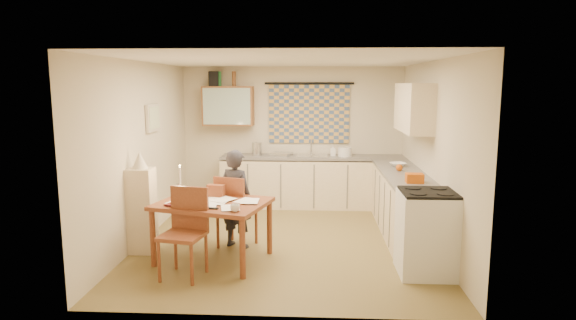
# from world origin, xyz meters

# --- Properties ---
(floor) EXTENTS (4.00, 4.50, 0.02)m
(floor) POSITION_xyz_m (0.00, 0.00, -0.01)
(floor) COLOR brown
(floor) RESTS_ON ground
(ceiling) EXTENTS (4.00, 4.50, 0.02)m
(ceiling) POSITION_xyz_m (0.00, 0.00, 2.51)
(ceiling) COLOR white
(ceiling) RESTS_ON floor
(wall_back) EXTENTS (4.00, 0.02, 2.50)m
(wall_back) POSITION_xyz_m (0.00, 2.26, 1.25)
(wall_back) COLOR beige
(wall_back) RESTS_ON floor
(wall_front) EXTENTS (4.00, 0.02, 2.50)m
(wall_front) POSITION_xyz_m (0.00, -2.26, 1.25)
(wall_front) COLOR beige
(wall_front) RESTS_ON floor
(wall_left) EXTENTS (0.02, 4.50, 2.50)m
(wall_left) POSITION_xyz_m (-2.01, 0.00, 1.25)
(wall_left) COLOR beige
(wall_left) RESTS_ON floor
(wall_right) EXTENTS (0.02, 4.50, 2.50)m
(wall_right) POSITION_xyz_m (2.01, 0.00, 1.25)
(wall_right) COLOR beige
(wall_right) RESTS_ON floor
(window_blind) EXTENTS (1.45, 0.03, 1.05)m
(window_blind) POSITION_xyz_m (0.30, 2.22, 1.65)
(window_blind) COLOR #3A537C
(window_blind) RESTS_ON wall_back
(curtain_rod) EXTENTS (1.60, 0.04, 0.04)m
(curtain_rod) POSITION_xyz_m (0.30, 2.20, 2.20)
(curtain_rod) COLOR black
(curtain_rod) RESTS_ON wall_back
(wall_cabinet) EXTENTS (0.90, 0.34, 0.70)m
(wall_cabinet) POSITION_xyz_m (-1.15, 2.08, 1.80)
(wall_cabinet) COLOR brown
(wall_cabinet) RESTS_ON wall_back
(wall_cabinet_glass) EXTENTS (0.84, 0.02, 0.64)m
(wall_cabinet_glass) POSITION_xyz_m (-1.15, 1.91, 1.80)
(wall_cabinet_glass) COLOR #99B2A5
(wall_cabinet_glass) RESTS_ON wall_back
(upper_cabinet_right) EXTENTS (0.34, 1.30, 0.70)m
(upper_cabinet_right) POSITION_xyz_m (1.83, 0.55, 1.85)
(upper_cabinet_right) COLOR beige
(upper_cabinet_right) RESTS_ON wall_right
(framed_print) EXTENTS (0.04, 0.50, 0.40)m
(framed_print) POSITION_xyz_m (-1.97, 0.40, 1.70)
(framed_print) COLOR beige
(framed_print) RESTS_ON wall_left
(print_canvas) EXTENTS (0.01, 0.42, 0.32)m
(print_canvas) POSITION_xyz_m (-1.95, 0.40, 1.70)
(print_canvas) COLOR white
(print_canvas) RESTS_ON wall_left
(counter_back) EXTENTS (3.30, 0.62, 0.92)m
(counter_back) POSITION_xyz_m (0.40, 1.95, 0.45)
(counter_back) COLOR beige
(counter_back) RESTS_ON floor
(counter_right) EXTENTS (0.62, 2.95, 0.92)m
(counter_right) POSITION_xyz_m (1.70, 0.18, 0.45)
(counter_right) COLOR beige
(counter_right) RESTS_ON floor
(stove) EXTENTS (0.63, 0.63, 0.98)m
(stove) POSITION_xyz_m (1.70, -1.10, 0.49)
(stove) COLOR white
(stove) RESTS_ON floor
(sink) EXTENTS (0.55, 0.45, 0.10)m
(sink) POSITION_xyz_m (0.36, 1.95, 0.88)
(sink) COLOR silver
(sink) RESTS_ON counter_back
(tap) EXTENTS (0.04, 0.04, 0.28)m
(tap) POSITION_xyz_m (0.35, 2.13, 1.06)
(tap) COLOR silver
(tap) RESTS_ON counter_back
(dish_rack) EXTENTS (0.43, 0.40, 0.06)m
(dish_rack) POSITION_xyz_m (-0.19, 1.95, 0.95)
(dish_rack) COLOR silver
(dish_rack) RESTS_ON counter_back
(kettle) EXTENTS (0.22, 0.22, 0.24)m
(kettle) POSITION_xyz_m (-0.62, 1.95, 1.04)
(kettle) COLOR silver
(kettle) RESTS_ON counter_back
(mixing_bowl) EXTENTS (0.29, 0.29, 0.16)m
(mixing_bowl) POSITION_xyz_m (0.94, 1.95, 1.00)
(mixing_bowl) COLOR white
(mixing_bowl) RESTS_ON counter_back
(soap_bottle) EXTENTS (0.09, 0.09, 0.19)m
(soap_bottle) POSITION_xyz_m (0.73, 2.00, 1.02)
(soap_bottle) COLOR white
(soap_bottle) RESTS_ON counter_back
(bowl) EXTENTS (0.37, 0.37, 0.06)m
(bowl) POSITION_xyz_m (1.70, 0.93, 0.95)
(bowl) COLOR white
(bowl) RESTS_ON counter_right
(orange_bag) EXTENTS (0.22, 0.16, 0.12)m
(orange_bag) POSITION_xyz_m (1.70, -0.32, 0.98)
(orange_bag) COLOR #C4530A
(orange_bag) RESTS_ON counter_right
(fruit_orange) EXTENTS (0.10, 0.10, 0.10)m
(fruit_orange) POSITION_xyz_m (1.65, 0.52, 0.97)
(fruit_orange) COLOR #C4530A
(fruit_orange) RESTS_ON counter_right
(speaker) EXTENTS (0.21, 0.24, 0.26)m
(speaker) POSITION_xyz_m (-1.41, 2.08, 2.28)
(speaker) COLOR black
(speaker) RESTS_ON wall_cabinet
(bottle_green) EXTENTS (0.08, 0.08, 0.26)m
(bottle_green) POSITION_xyz_m (-1.30, 2.08, 2.28)
(bottle_green) COLOR #195926
(bottle_green) RESTS_ON wall_cabinet
(bottle_brown) EXTENTS (0.09, 0.09, 0.26)m
(bottle_brown) POSITION_xyz_m (-1.04, 2.08, 2.28)
(bottle_brown) COLOR brown
(bottle_brown) RESTS_ON wall_cabinet
(dining_table) EXTENTS (1.51, 1.29, 0.75)m
(dining_table) POSITION_xyz_m (-0.86, -0.80, 0.38)
(dining_table) COLOR brown
(dining_table) RESTS_ON floor
(chair_far) EXTENTS (0.57, 0.57, 0.99)m
(chair_far) POSITION_xyz_m (-0.65, -0.28, 0.31)
(chair_far) COLOR brown
(chair_far) RESTS_ON floor
(chair_near) EXTENTS (0.54, 0.54, 1.02)m
(chair_near) POSITION_xyz_m (-1.09, -1.34, 0.32)
(chair_near) COLOR brown
(chair_near) RESTS_ON floor
(person) EXTENTS (0.74, 0.71, 1.33)m
(person) POSITION_xyz_m (-0.65, -0.29, 0.67)
(person) COLOR black
(person) RESTS_ON floor
(shelf_stand) EXTENTS (0.32, 0.30, 1.12)m
(shelf_stand) POSITION_xyz_m (-1.84, -0.56, 0.56)
(shelf_stand) COLOR beige
(shelf_stand) RESTS_ON floor
(lampshade) EXTENTS (0.20, 0.20, 0.22)m
(lampshade) POSITION_xyz_m (-1.84, -0.56, 1.23)
(lampshade) COLOR beige
(lampshade) RESTS_ON shelf_stand
(letter_rack) EXTENTS (0.24, 0.14, 0.16)m
(letter_rack) POSITION_xyz_m (-0.87, -0.54, 0.83)
(letter_rack) COLOR brown
(letter_rack) RESTS_ON dining_table
(mug) EXTENTS (0.13, 0.13, 0.09)m
(mug) POSITION_xyz_m (-0.50, -1.25, 0.79)
(mug) COLOR white
(mug) RESTS_ON dining_table
(magazine) EXTENTS (0.35, 0.37, 0.02)m
(magazine) POSITION_xyz_m (-1.35, -0.94, 0.76)
(magazine) COLOR maroon
(magazine) RESTS_ON dining_table
(book) EXTENTS (0.30, 0.35, 0.02)m
(book) POSITION_xyz_m (-1.27, -0.81, 0.76)
(book) COLOR #C4530A
(book) RESTS_ON dining_table
(orange_box) EXTENTS (0.14, 0.12, 0.04)m
(orange_box) POSITION_xyz_m (-1.26, -1.00, 0.77)
(orange_box) COLOR #C4530A
(orange_box) RESTS_ON dining_table
(eyeglasses) EXTENTS (0.14, 0.06, 0.02)m
(eyeglasses) POSITION_xyz_m (-0.78, -1.15, 0.76)
(eyeglasses) COLOR black
(eyeglasses) RESTS_ON dining_table
(candle_holder) EXTENTS (0.06, 0.06, 0.18)m
(candle_holder) POSITION_xyz_m (-1.34, -0.59, 0.84)
(candle_holder) COLOR silver
(candle_holder) RESTS_ON dining_table
(candle) EXTENTS (0.03, 0.03, 0.22)m
(candle) POSITION_xyz_m (-1.30, -0.63, 1.04)
(candle) COLOR white
(candle) RESTS_ON dining_table
(candle_flame) EXTENTS (0.02, 0.02, 0.02)m
(candle_flame) POSITION_xyz_m (-1.31, -0.59, 1.16)
(candle_flame) COLOR #FFCC66
(candle_flame) RESTS_ON dining_table
(papers) EXTENTS (1.14, 0.90, 0.02)m
(papers) POSITION_xyz_m (-0.84, -0.82, 0.76)
(papers) COLOR white
(papers) RESTS_ON dining_table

